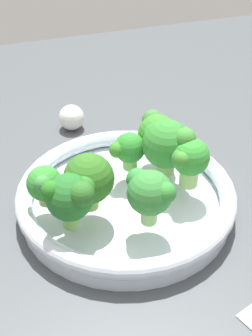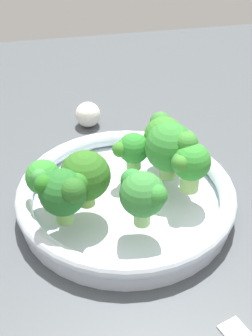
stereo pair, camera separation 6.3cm
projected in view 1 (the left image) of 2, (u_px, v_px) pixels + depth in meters
The scene contains 11 objects.
ground_plane at pixel (146, 229), 66.54cm from camera, with size 130.00×130.00×2.50cm, color #484E52.
bowl at pixel (126, 198), 66.48cm from camera, with size 28.89×28.89×4.10cm.
broccoli_floret_0 at pixel (157, 133), 68.58cm from camera, with size 5.47×6.84×6.40cm.
broccoli_floret_1 at pixel (88, 180), 59.30cm from camera, with size 6.23×6.75×7.45cm.
broccoli_floret_2 at pixel (127, 149), 66.70cm from camera, with size 4.86×4.17×5.31cm.
broccoli_floret_3 at pixel (169, 144), 64.91cm from camera, with size 6.67×6.68×7.83cm.
broccoli_floret_4 at pixel (46, 184), 60.75cm from camera, with size 4.54×4.81×5.27cm.
broccoli_floret_5 at pixel (70, 196), 56.86cm from camera, with size 5.90×6.64×7.15cm.
broccoli_floret_6 at pixel (150, 192), 57.38cm from camera, with size 5.36×5.84×7.08cm.
broccoli_floret_7 at pixel (188, 158), 63.18cm from camera, with size 5.16×5.26×6.79cm.
garlic_bulb at pixel (72, 117), 83.22cm from camera, with size 4.21×4.21×4.21cm, color white.
Camera 1 is at (-17.62, -45.44, 44.86)cm, focal length 53.83 mm.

